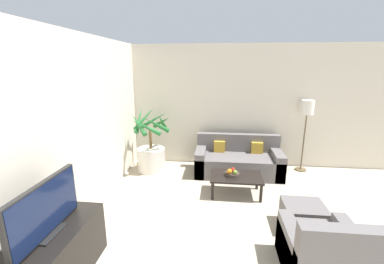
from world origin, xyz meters
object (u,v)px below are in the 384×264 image
at_px(floor_lamp, 307,113).
at_px(ottoman, 303,216).
at_px(potted_palm, 151,151).
at_px(orange_fruit, 230,171).
at_px(coffee_table, 236,178).
at_px(apple_red, 233,170).
at_px(fruit_bowl, 232,174).
at_px(armchair, 323,256).
at_px(tv_console, 53,260).
at_px(television, 45,210).
at_px(apple_green, 235,172).
at_px(sofa_loveseat, 238,161).

distance_m(floor_lamp, ottoman, 2.49).
relative_size(potted_palm, orange_fruit, 15.79).
distance_m(coffee_table, apple_red, 0.16).
distance_m(floor_lamp, fruit_bowl, 2.19).
distance_m(orange_fruit, armchair, 1.99).
bearing_deg(apple_red, potted_palm, 153.45).
distance_m(potted_palm, coffee_table, 1.99).
height_order(tv_console, floor_lamp, floor_lamp).
xyz_separation_m(fruit_bowl, orange_fruit, (-0.05, -0.05, 0.07)).
bearing_deg(coffee_table, fruit_bowl, 169.50).
bearing_deg(apple_red, fruit_bowl, -103.73).
relative_size(television, apple_green, 13.49).
distance_m(television, coffee_table, 3.01).
bearing_deg(orange_fruit, apple_green, -6.93).
distance_m(tv_console, apple_red, 2.95).
bearing_deg(floor_lamp, apple_green, -139.16).
relative_size(tv_console, sofa_loveseat, 0.72).
distance_m(fruit_bowl, apple_red, 0.08).
distance_m(tv_console, orange_fruit, 2.85).
relative_size(tv_console, television, 1.30).
bearing_deg(floor_lamp, tv_console, -135.14).
distance_m(tv_console, sofa_loveseat, 3.77).
relative_size(apple_red, armchair, 0.09).
bearing_deg(ottoman, coffee_table, 135.07).
distance_m(sofa_loveseat, floor_lamp, 1.75).
bearing_deg(sofa_loveseat, fruit_bowl, -100.19).
bearing_deg(apple_red, apple_green, -69.09).
bearing_deg(sofa_loveseat, armchair, -75.12).
distance_m(tv_console, ottoman, 3.16).
bearing_deg(tv_console, coffee_table, 47.93).
xyz_separation_m(potted_palm, ottoman, (2.67, -1.79, -0.26)).
distance_m(floor_lamp, apple_green, 2.17).
xyz_separation_m(floor_lamp, armchair, (-0.67, -3.05, -1.00)).
bearing_deg(fruit_bowl, floor_lamp, 38.66).
height_order(television, apple_green, television).
distance_m(coffee_table, apple_green, 0.15).
bearing_deg(apple_red, coffee_table, -36.72).
bearing_deg(ottoman, apple_red, 135.54).
bearing_deg(tv_console, fruit_bowl, 49.10).
relative_size(apple_red, apple_green, 1.09).
distance_m(television, apple_red, 2.98).
xyz_separation_m(tv_console, sofa_loveseat, (2.08, 3.14, -0.03)).
xyz_separation_m(tv_console, floor_lamp, (3.48, 3.46, 0.97)).
bearing_deg(sofa_loveseat, television, -123.47).
bearing_deg(coffee_table, television, -132.03).
xyz_separation_m(television, sofa_loveseat, (2.08, 3.14, -0.62)).
relative_size(fruit_bowl, orange_fruit, 2.87).
bearing_deg(potted_palm, ottoman, -33.91).
bearing_deg(potted_palm, fruit_bowl, -27.54).
height_order(fruit_bowl, apple_green, apple_green).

